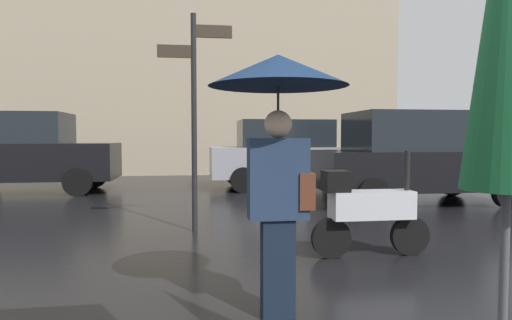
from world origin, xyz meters
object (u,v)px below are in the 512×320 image
Objects in this scene: folded_patio_umbrella_near at (511,16)px; parked_car_left at (25,152)px; parked_car_right at (414,157)px; parked_car_distant at (290,154)px; street_signpost at (194,101)px; pedestrian_with_umbrella at (278,107)px; parked_scooter at (367,209)px.

parked_car_left is at bearing 118.09° from folded_patio_umbrella_near.
parked_car_left reaches higher than parked_car_right.
street_signpost reaches higher than parked_car_distant.
folded_patio_umbrella_near is at bearing 161.99° from pedestrian_with_umbrella.
parked_scooter is 0.45× the size of street_signpost.
parked_car_distant reaches higher than parked_scooter.
parked_car_right is at bearing 60.75° from parked_scooter.
parked_car_left reaches higher than parked_scooter.
pedestrian_with_umbrella is 8.63m from parked_car_distant.
parked_car_right is at bearing -27.97° from parked_car_left.
parked_car_distant is at bearing -9.20° from parked_car_left.
street_signpost reaches higher than folded_patio_umbrella_near.
folded_patio_umbrella_near reaches higher than parked_car_right.
folded_patio_umbrella_near is 3.59m from parked_scooter.
street_signpost is at bearing -60.38° from parked_car_left.
folded_patio_umbrella_near is at bearing -71.41° from parked_car_left.
street_signpost is (-0.63, 3.21, 0.30)m from pedestrian_with_umbrella.
pedestrian_with_umbrella is 0.47× the size of parked_car_left.
folded_patio_umbrella_near is 0.64× the size of parked_car_left.
parked_car_distant is (0.60, 6.85, 0.38)m from parked_scooter.
parked_scooter is at bearing 76.59° from folded_patio_umbrella_near.
parked_scooter is 9.19m from parked_car_left.
parked_car_distant is 5.85m from street_signpost.
street_signpost is (-4.61, -2.20, 0.96)m from parked_car_right.
street_signpost reaches higher than parked_car_left.
folded_patio_umbrella_near reaches higher than pedestrian_with_umbrella.
parked_car_distant is at bearing -49.54° from pedestrian_with_umbrella.
folded_patio_umbrella_near is at bearing -76.32° from street_signpost.
folded_patio_umbrella_near is at bearing 52.37° from parked_car_right.
parked_car_right is at bearing -55.87° from parked_car_distant.
street_signpost reaches higher than parked_car_right.
pedestrian_with_umbrella is 1.42× the size of parked_scooter.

